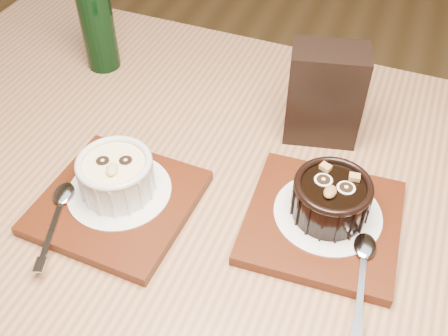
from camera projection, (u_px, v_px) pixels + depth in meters
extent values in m
plane|color=brown|center=(274.00, 326.00, 1.36)|extent=(5.00, 5.00, 0.00)
cube|color=brown|center=(235.00, 229.00, 0.66)|extent=(1.22, 0.83, 0.04)
cylinder|color=brown|center=(77.00, 154.00, 1.30)|extent=(0.06, 0.06, 0.71)
cube|color=#50200D|center=(118.00, 202.00, 0.65)|extent=(0.19, 0.19, 0.01)
cylinder|color=white|center=(120.00, 190.00, 0.66)|extent=(0.13, 0.13, 0.00)
cylinder|color=silver|center=(117.00, 177.00, 0.64)|extent=(0.09, 0.09, 0.05)
cylinder|color=#FFE29B|center=(114.00, 165.00, 0.62)|extent=(0.08, 0.08, 0.00)
torus|color=silver|center=(114.00, 162.00, 0.62)|extent=(0.09, 0.09, 0.01)
cylinder|color=black|center=(103.00, 161.00, 0.62)|extent=(0.02, 0.02, 0.00)
cylinder|color=black|center=(126.00, 160.00, 0.62)|extent=(0.02, 0.02, 0.00)
ellipsoid|color=#D0B779|center=(112.00, 169.00, 0.61)|extent=(0.02, 0.02, 0.01)
cube|color=#50200D|center=(322.00, 222.00, 0.63)|extent=(0.19, 0.19, 0.01)
cylinder|color=white|center=(328.00, 213.00, 0.63)|extent=(0.13, 0.13, 0.00)
cylinder|color=black|center=(331.00, 200.00, 0.61)|extent=(0.09, 0.09, 0.05)
cylinder|color=black|center=(333.00, 187.00, 0.60)|extent=(0.07, 0.07, 0.00)
torus|color=black|center=(334.00, 185.00, 0.60)|extent=(0.09, 0.09, 0.01)
cylinder|color=black|center=(323.00, 179.00, 0.60)|extent=(0.02, 0.02, 0.00)
cylinder|color=black|center=(346.00, 187.00, 0.59)|extent=(0.02, 0.02, 0.00)
ellipsoid|color=brown|center=(330.00, 192.00, 0.59)|extent=(0.02, 0.02, 0.01)
cube|color=olive|center=(326.00, 167.00, 0.61)|extent=(0.02, 0.01, 0.01)
cube|color=olive|center=(355.00, 177.00, 0.60)|extent=(0.01, 0.01, 0.01)
cube|color=black|center=(325.00, 95.00, 0.71)|extent=(0.11, 0.08, 0.14)
cylinder|color=black|center=(98.00, 27.00, 0.83)|extent=(0.05, 0.05, 0.14)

